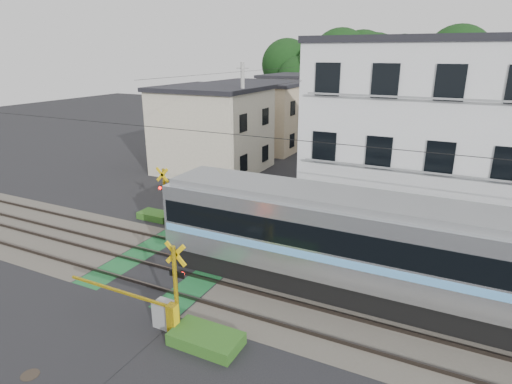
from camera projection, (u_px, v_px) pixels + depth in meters
The scene contains 12 objects.
ground at pixel (171, 264), 18.25m from camera, with size 120.00×120.00×0.00m, color black.
track_bed at pixel (171, 263), 18.24m from camera, with size 120.00×120.00×0.14m.
crossing_signal_near at pixel (166, 309), 13.83m from camera, with size 4.74×0.65×3.09m.
crossing_signal_far at pixel (173, 212), 22.23m from camera, with size 4.74×0.65×3.09m.
apartment_block at pixel (420, 136), 21.30m from camera, with size 10.20×8.36×9.30m.
houses_row at pixel (344, 114), 39.21m from camera, with size 22.07×31.35×6.80m.
tree_hill at pixel (382, 72), 57.53m from camera, with size 40.00×13.69×11.93m.
catenary at pixel (308, 204), 14.60m from camera, with size 60.00×5.04×7.00m.
utility_poles at pixel (321, 107), 37.02m from camera, with size 7.90×42.00×8.00m.
pedestrian at pixel (362, 136), 41.65m from camera, with size 0.60×0.40×1.66m, color #38323F.
manhole_cover at pixel (30, 375), 11.97m from camera, with size 0.51×0.51×0.02m, color #2D261E.
weed_patches at pixel (205, 270), 17.38m from camera, with size 10.25×8.80×0.40m.
Camera 1 is at (10.51, -13.08, 8.61)m, focal length 30.00 mm.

